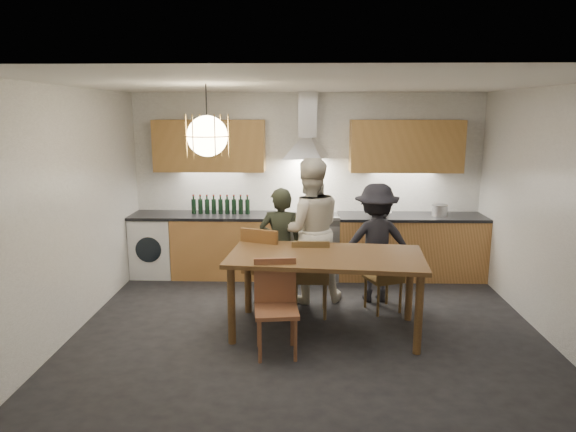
{
  "coord_description": "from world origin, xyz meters",
  "views": [
    {
      "loc": [
        -0.06,
        -5.16,
        2.35
      ],
      "look_at": [
        -0.22,
        0.4,
        1.2
      ],
      "focal_mm": 32.0,
      "sensor_mm": 36.0,
      "label": 1
    }
  ],
  "objects_px": {
    "stock_pot": "(440,211)",
    "person_right": "(376,243)",
    "chair_back_left": "(264,263)",
    "mixing_bowl": "(379,214)",
    "person_mid": "(309,230)",
    "person_left": "(281,246)",
    "wine_bottles": "(221,204)",
    "chair_front": "(276,300)",
    "dining_table": "(326,264)"
  },
  "relations": [
    {
      "from": "chair_back_left",
      "to": "mixing_bowl",
      "type": "xyz_separation_m",
      "value": [
        1.51,
        1.22,
        0.36
      ]
    },
    {
      "from": "person_mid",
      "to": "person_right",
      "type": "xyz_separation_m",
      "value": [
        0.83,
        0.02,
        -0.16
      ]
    },
    {
      "from": "wine_bottles",
      "to": "person_left",
      "type": "bearing_deg",
      "value": -50.7
    },
    {
      "from": "chair_back_left",
      "to": "chair_front",
      "type": "bearing_deg",
      "value": 121.58
    },
    {
      "from": "chair_front",
      "to": "mixing_bowl",
      "type": "height_order",
      "value": "mixing_bowl"
    },
    {
      "from": "stock_pot",
      "to": "person_right",
      "type": "bearing_deg",
      "value": -138.02
    },
    {
      "from": "chair_front",
      "to": "mixing_bowl",
      "type": "distance_m",
      "value": 2.65
    },
    {
      "from": "dining_table",
      "to": "stock_pot",
      "type": "xyz_separation_m",
      "value": [
        1.67,
        1.88,
        0.21
      ]
    },
    {
      "from": "person_mid",
      "to": "mixing_bowl",
      "type": "xyz_separation_m",
      "value": [
        0.98,
        0.84,
        0.05
      ]
    },
    {
      "from": "chair_back_left",
      "to": "wine_bottles",
      "type": "height_order",
      "value": "wine_bottles"
    },
    {
      "from": "chair_back_left",
      "to": "person_right",
      "type": "relative_size",
      "value": 0.69
    },
    {
      "from": "chair_back_left",
      "to": "stock_pot",
      "type": "bearing_deg",
      "value": -130.48
    },
    {
      "from": "dining_table",
      "to": "chair_back_left",
      "type": "height_order",
      "value": "chair_back_left"
    },
    {
      "from": "chair_back_left",
      "to": "stock_pot",
      "type": "xyz_separation_m",
      "value": [
        2.37,
        1.3,
        0.39
      ]
    },
    {
      "from": "person_right",
      "to": "wine_bottles",
      "type": "relative_size",
      "value": 1.77
    },
    {
      "from": "person_left",
      "to": "person_right",
      "type": "distance_m",
      "value": 1.18
    },
    {
      "from": "person_mid",
      "to": "wine_bottles",
      "type": "height_order",
      "value": "person_mid"
    },
    {
      "from": "chair_front",
      "to": "wine_bottles",
      "type": "xyz_separation_m",
      "value": [
        -0.91,
        2.4,
        0.51
      ]
    },
    {
      "from": "stock_pot",
      "to": "mixing_bowl",
      "type": "bearing_deg",
      "value": -174.73
    },
    {
      "from": "person_mid",
      "to": "mixing_bowl",
      "type": "height_order",
      "value": "person_mid"
    },
    {
      "from": "chair_front",
      "to": "mixing_bowl",
      "type": "bearing_deg",
      "value": 53.19
    },
    {
      "from": "person_left",
      "to": "person_mid",
      "type": "height_order",
      "value": "person_mid"
    },
    {
      "from": "wine_bottles",
      "to": "person_mid",
      "type": "bearing_deg",
      "value": -38.23
    },
    {
      "from": "person_left",
      "to": "wine_bottles",
      "type": "relative_size",
      "value": 1.73
    },
    {
      "from": "person_left",
      "to": "mixing_bowl",
      "type": "xyz_separation_m",
      "value": [
        1.32,
        0.97,
        0.22
      ]
    },
    {
      "from": "chair_back_left",
      "to": "chair_front",
      "type": "height_order",
      "value": "chair_back_left"
    },
    {
      "from": "person_mid",
      "to": "wine_bottles",
      "type": "xyz_separation_m",
      "value": [
        -1.25,
        0.98,
        0.14
      ]
    },
    {
      "from": "mixing_bowl",
      "to": "stock_pot",
      "type": "xyz_separation_m",
      "value": [
        0.86,
        0.08,
        0.03
      ]
    },
    {
      "from": "person_mid",
      "to": "wine_bottles",
      "type": "bearing_deg",
      "value": -48.73
    },
    {
      "from": "chair_back_left",
      "to": "person_mid",
      "type": "relative_size",
      "value": 0.57
    },
    {
      "from": "chair_front",
      "to": "person_mid",
      "type": "xyz_separation_m",
      "value": [
        0.34,
        1.42,
        0.37
      ]
    },
    {
      "from": "person_left",
      "to": "wine_bottles",
      "type": "xyz_separation_m",
      "value": [
        -0.91,
        1.11,
        0.31
      ]
    },
    {
      "from": "chair_back_left",
      "to": "chair_front",
      "type": "distance_m",
      "value": 1.06
    },
    {
      "from": "chair_front",
      "to": "chair_back_left",
      "type": "bearing_deg",
      "value": 94.15
    },
    {
      "from": "dining_table",
      "to": "person_mid",
      "type": "xyz_separation_m",
      "value": [
        -0.17,
        0.95,
        0.13
      ]
    },
    {
      "from": "chair_front",
      "to": "mixing_bowl",
      "type": "relative_size",
      "value": 2.68
    },
    {
      "from": "person_left",
      "to": "person_right",
      "type": "xyz_separation_m",
      "value": [
        1.17,
        0.14,
        0.02
      ]
    },
    {
      "from": "dining_table",
      "to": "chair_front",
      "type": "height_order",
      "value": "chair_front"
    },
    {
      "from": "dining_table",
      "to": "chair_front",
      "type": "bearing_deg",
      "value": -131.82
    },
    {
      "from": "chair_back_left",
      "to": "person_left",
      "type": "bearing_deg",
      "value": -106.61
    },
    {
      "from": "dining_table",
      "to": "person_left",
      "type": "xyz_separation_m",
      "value": [
        -0.51,
        0.83,
        -0.04
      ]
    },
    {
      "from": "chair_front",
      "to": "person_right",
      "type": "bearing_deg",
      "value": 44.24
    },
    {
      "from": "dining_table",
      "to": "person_left",
      "type": "distance_m",
      "value": 0.97
    },
    {
      "from": "wine_bottles",
      "to": "stock_pot",
      "type": "bearing_deg",
      "value": -1.12
    },
    {
      "from": "person_mid",
      "to": "person_right",
      "type": "bearing_deg",
      "value": 170.68
    },
    {
      "from": "dining_table",
      "to": "person_mid",
      "type": "distance_m",
      "value": 0.98
    },
    {
      "from": "person_mid",
      "to": "stock_pot",
      "type": "relative_size",
      "value": 8.36
    },
    {
      "from": "chair_front",
      "to": "person_right",
      "type": "relative_size",
      "value": 0.62
    },
    {
      "from": "dining_table",
      "to": "wine_bottles",
      "type": "relative_size",
      "value": 2.54
    },
    {
      "from": "person_left",
      "to": "person_mid",
      "type": "xyz_separation_m",
      "value": [
        0.34,
        0.13,
        0.17
      ]
    }
  ]
}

